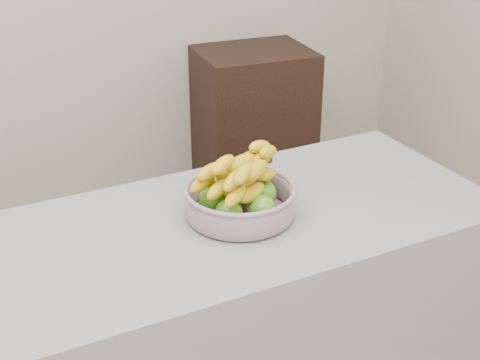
% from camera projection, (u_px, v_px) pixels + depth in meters
% --- Properties ---
extents(cabinet, '(0.54, 0.45, 0.91)m').
position_uv_depth(cabinet, '(253.00, 143.00, 3.20)').
color(cabinet, black).
rests_on(cabinet, ground).
extents(fruit_bowl, '(0.28, 0.28, 0.16)m').
position_uv_depth(fruit_bowl, '(240.00, 197.00, 1.64)').
color(fruit_bowl, '#ABB8CD').
rests_on(fruit_bowl, counter).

